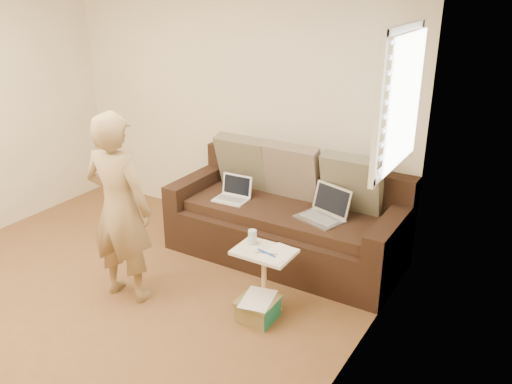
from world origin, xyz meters
TOP-DOWN VIEW (x-y plane):
  - floor at (0.00, 0.00)m, footprint 4.50×4.50m
  - wall_back at (0.00, 2.25)m, footprint 4.00×0.00m
  - wall_right at (2.00, 0.00)m, footprint 0.00×4.50m
  - window_blinds at (1.95, 1.50)m, footprint 0.12×0.88m
  - sofa at (0.90, 1.77)m, footprint 2.20×0.95m
  - pillow_left at (0.30, 1.99)m, footprint 0.55×0.29m
  - pillow_mid at (0.85, 1.99)m, footprint 0.55×0.27m
  - pillow_right at (1.45, 2.00)m, footprint 0.55×0.28m
  - laptop_silver at (1.29, 1.67)m, footprint 0.47×0.40m
  - laptop_white at (0.38, 1.63)m, footprint 0.33×0.24m
  - person at (0.07, 0.49)m, footprint 0.63×0.46m
  - side_table at (1.15, 0.94)m, footprint 0.47×0.33m
  - drinking_glass at (1.01, 0.99)m, footprint 0.07×0.07m
  - scissors at (1.20, 0.90)m, footprint 0.19×0.12m
  - paper_on_table at (1.27, 0.95)m, footprint 0.25×0.33m
  - striped_box at (1.20, 0.76)m, footprint 0.29×0.29m

SIDE VIEW (x-z plane):
  - floor at x=0.00m, z-range 0.00..0.00m
  - striped_box at x=1.20m, z-range 0.00..0.19m
  - side_table at x=1.15m, z-range 0.00..0.52m
  - sofa at x=0.90m, z-range 0.00..0.85m
  - paper_on_table at x=1.27m, z-range 0.52..0.52m
  - laptop_silver at x=1.29m, z-range 0.39..0.65m
  - laptop_white at x=0.38m, z-range 0.41..0.63m
  - scissors at x=1.20m, z-range 0.52..0.53m
  - drinking_glass at x=1.01m, z-range 0.52..0.64m
  - pillow_left at x=0.30m, z-range 0.51..1.07m
  - pillow_mid at x=0.85m, z-range 0.51..1.07m
  - pillow_right at x=1.45m, z-range 0.51..1.07m
  - person at x=0.07m, z-range 0.00..1.61m
  - wall_back at x=0.00m, z-range -0.70..3.30m
  - wall_right at x=2.00m, z-range -0.95..3.55m
  - window_blinds at x=1.95m, z-range 1.16..2.24m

